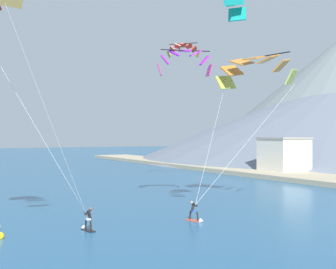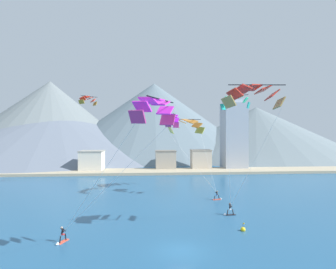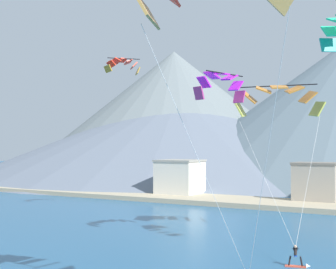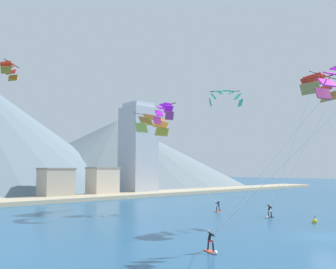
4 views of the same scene
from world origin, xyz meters
name	(u,v)px [view 2 (image 2 of 4)]	position (x,y,z in m)	size (l,w,h in m)	color
ground_plane	(180,251)	(0.00, 0.00, 0.00)	(400.00, 400.00, 0.00)	#23567F
kitesurfer_near_lead	(229,212)	(7.90, 10.49, 0.48)	(1.78, 0.62, 1.69)	black
kitesurfer_near_trail	(218,197)	(8.68, 18.96, 0.44)	(1.78, 0.82, 1.64)	#E54C33
kitesurfer_mid_center	(61,239)	(-11.90, 2.75, 0.44)	(1.05, 1.76, 1.65)	#E54C33
parafoil_kite_near_lead	(254,95)	(8.81, 4.17, 15.54)	(7.14, 7.64, 15.32)	#B18943
parafoil_kite_near_trail	(186,125)	(4.58, 28.16, 12.99)	(7.96, 11.72, 13.01)	#C1C648
parafoil_kite_mid_center	(154,109)	(-2.57, -2.91, 13.16)	(11.06, 8.43, 12.82)	#B9307A
parafoil_kite_distant_high_outer	(173,119)	(1.31, 22.31, 13.83)	(2.97, 5.22, 2.47)	#B4347D
parafoil_kite_distant_low_drift	(235,100)	(12.03, 20.14, 16.97)	(4.74, 4.26, 2.47)	teal
parafoil_kite_distant_mid_solo	(88,100)	(-15.98, 32.27, 18.47)	(3.35, 4.32, 1.91)	#B08123
race_marker_buoy	(243,229)	(7.78, 4.67, 0.16)	(0.56, 0.56, 1.02)	yellow
shoreline_strip	(159,171)	(0.00, 50.83, 0.35)	(180.00, 10.00, 0.70)	tan
shore_building_harbour_front	(201,160)	(12.87, 54.83, 3.17)	(6.13, 4.79, 6.31)	beige
shore_building_promenade_mid	(166,160)	(2.05, 54.94, 3.09)	(6.29, 4.98, 6.15)	#A89E8E
shore_building_quay_east	(92,161)	(-19.78, 53.94, 3.14)	(6.79, 6.51, 6.26)	silver
highrise_tower	(234,135)	(23.56, 55.91, 10.76)	(7.00, 7.00, 21.94)	#A8ADB7
mountain_peak_west_ridge	(56,133)	(-47.28, 103.85, 11.76)	(117.48, 117.48, 23.53)	slate
mountain_peak_central_summit	(154,119)	(-0.32, 117.71, 19.32)	(108.68, 108.68, 38.64)	slate
mountain_peak_east_shoulder	(256,132)	(50.26, 102.45, 12.25)	(96.09, 96.09, 24.51)	slate
mountain_peak_far_spur	(50,119)	(-52.76, 110.95, 18.88)	(92.64, 92.64, 37.75)	slate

